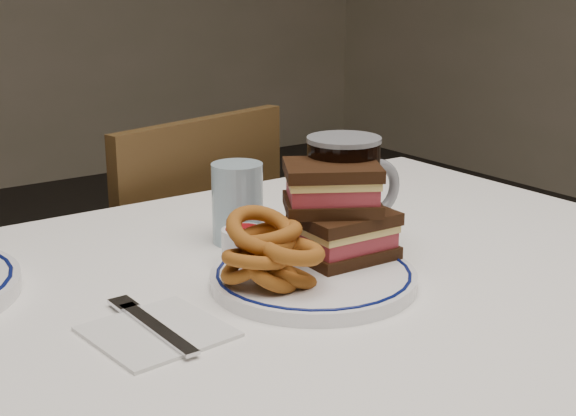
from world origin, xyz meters
TOP-DOWN VIEW (x-y plane):
  - dining_table at (0.00, 0.00)m, footprint 1.27×0.87m
  - chair_far at (0.22, 0.64)m, footprint 0.48×0.48m
  - main_plate at (0.09, 0.00)m, footprint 0.24×0.24m
  - reuben_sandwich at (0.14, 0.03)m, footprint 0.14×0.13m
  - onion_rings_main at (0.03, 0.00)m, footprint 0.11×0.12m
  - ketchup_ramekin at (0.06, 0.10)m, footprint 0.05×0.05m
  - beer_mug at (0.18, 0.06)m, footprint 0.14×0.09m
  - water_glass at (0.10, 0.18)m, footprint 0.07×0.07m
  - napkin_fork at (-0.12, -0.01)m, footprint 0.14×0.17m

SIDE VIEW (x-z plane):
  - chair_far at x=0.22m, z-range 0.04..0.89m
  - dining_table at x=0.00m, z-range 0.27..1.02m
  - napkin_fork at x=-0.12m, z-range 0.75..0.76m
  - main_plate at x=0.09m, z-range 0.75..0.77m
  - ketchup_ramekin at x=0.06m, z-range 0.77..0.80m
  - onion_rings_main at x=0.03m, z-range 0.75..0.85m
  - water_glass at x=0.10m, z-range 0.75..0.86m
  - reuben_sandwich at x=0.14m, z-range 0.77..0.88m
  - beer_mug at x=0.18m, z-range 0.75..0.90m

